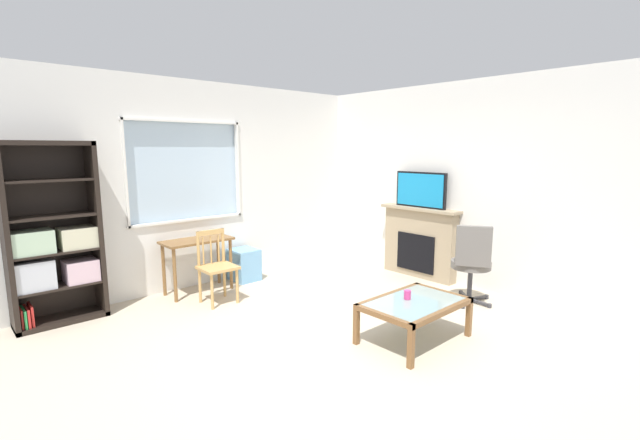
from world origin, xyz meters
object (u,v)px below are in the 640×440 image
at_px(office_chair, 472,260).
at_px(sippy_cup, 407,295).
at_px(fireplace, 419,242).
at_px(coffee_table, 414,306).
at_px(desk_under_window, 197,249).
at_px(plastic_drawer_unit, 244,265).
at_px(wooden_chair, 216,266).
at_px(tv, 421,190).
at_px(bookshelf, 53,244).

relative_size(office_chair, sippy_cup, 11.11).
xyz_separation_m(fireplace, coffee_table, (-1.89, -1.27, -0.17)).
distance_m(desk_under_window, fireplace, 3.18).
xyz_separation_m(desk_under_window, plastic_drawer_unit, (0.74, 0.05, -0.36)).
relative_size(desk_under_window, wooden_chair, 0.99).
bearing_deg(sippy_cup, coffee_table, -86.49).
height_order(wooden_chair, tv, tv).
bearing_deg(coffee_table, fireplace, 33.90).
xyz_separation_m(office_chair, coffee_table, (-1.36, -0.14, -0.20)).
xyz_separation_m(wooden_chair, tv, (2.77, -1.04, 0.84)).
xyz_separation_m(desk_under_window, tv, (2.76, -1.55, 0.71)).
bearing_deg(coffee_table, sippy_cup, 93.51).
relative_size(wooden_chair, plastic_drawer_unit, 1.97).
xyz_separation_m(tv, office_chair, (-0.51, -1.13, -0.75)).
distance_m(fireplace, office_chair, 1.24).
relative_size(wooden_chair, fireplace, 0.71).
xyz_separation_m(coffee_table, sippy_cup, (-0.01, 0.09, 0.10)).
height_order(fireplace, sippy_cup, fireplace).
xyz_separation_m(desk_under_window, office_chair, (2.26, -2.67, -0.04)).
bearing_deg(tv, bookshelf, 159.20).
bearing_deg(sippy_cup, bookshelf, 131.33).
height_order(bookshelf, desk_under_window, bookshelf).
bearing_deg(sippy_cup, plastic_drawer_unit, 93.02).
bearing_deg(desk_under_window, tv, -29.27).
height_order(fireplace, office_chair, fireplace).
xyz_separation_m(bookshelf, plastic_drawer_unit, (2.36, -0.06, -0.65)).
bearing_deg(wooden_chair, fireplace, -20.34).
distance_m(bookshelf, fireplace, 4.71).
distance_m(desk_under_window, plastic_drawer_unit, 0.83).
xyz_separation_m(tv, coffee_table, (-1.87, -1.27, -0.95)).
bearing_deg(sippy_cup, desk_under_window, 108.03).
relative_size(fireplace, coffee_table, 1.22).
distance_m(tv, coffee_table, 2.45).
bearing_deg(desk_under_window, bookshelf, 175.96).
height_order(wooden_chair, plastic_drawer_unit, wooden_chair).
relative_size(office_chair, coffee_table, 0.97).
bearing_deg(sippy_cup, fireplace, 32.02).
xyz_separation_m(desk_under_window, wooden_chair, (-0.01, -0.51, -0.13)).
height_order(bookshelf, fireplace, bookshelf).
distance_m(plastic_drawer_unit, sippy_cup, 2.79).
distance_m(wooden_chair, office_chair, 3.13).
relative_size(wooden_chair, sippy_cup, 10.00).
distance_m(fireplace, coffee_table, 2.28).
relative_size(wooden_chair, tv, 1.09).
relative_size(plastic_drawer_unit, tv, 0.55).
xyz_separation_m(plastic_drawer_unit, coffee_table, (0.15, -2.87, 0.13)).
height_order(desk_under_window, sippy_cup, desk_under_window).
distance_m(bookshelf, office_chair, 4.78).
relative_size(desk_under_window, sippy_cup, 9.93).
distance_m(desk_under_window, tv, 3.25).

